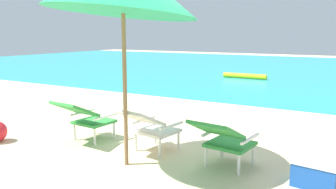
% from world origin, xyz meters
% --- Properties ---
extents(ground_plane, '(40.00, 40.00, 0.00)m').
position_xyz_m(ground_plane, '(0.00, 4.00, 0.00)').
color(ground_plane, beige).
extents(ocean_band, '(40.00, 18.00, 0.01)m').
position_xyz_m(ocean_band, '(0.00, 12.64, 0.00)').
color(ocean_band, '#28B2B7').
rests_on(ocean_band, ground_plane).
extents(swim_buoy, '(1.60, 0.18, 0.18)m').
position_xyz_m(swim_buoy, '(-1.35, 8.31, 0.10)').
color(swim_buoy, yellow).
rests_on(swim_buoy, ocean_band).
extents(lounge_chair_left, '(0.60, 0.91, 0.68)m').
position_xyz_m(lounge_chair_left, '(-1.12, -0.19, 0.40)').
color(lounge_chair_left, '#338E3D').
rests_on(lounge_chair_left, ground_plane).
extents(lounge_chair_center, '(0.66, 0.94, 0.68)m').
position_xyz_m(lounge_chair_center, '(-0.01, -0.14, 0.40)').
color(lounge_chair_center, silver).
rests_on(lounge_chair_center, ground_plane).
extents(lounge_chair_right, '(0.63, 0.93, 0.68)m').
position_xyz_m(lounge_chair_right, '(1.09, -0.19, 0.40)').
color(lounge_chair_right, '#338E3D').
rests_on(lounge_chair_right, ground_plane).
extents(cooler_box, '(0.51, 0.38, 0.32)m').
position_xyz_m(cooler_box, '(2.12, -0.13, 0.16)').
color(cooler_box, '#194CA5').
rests_on(cooler_box, ground_plane).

